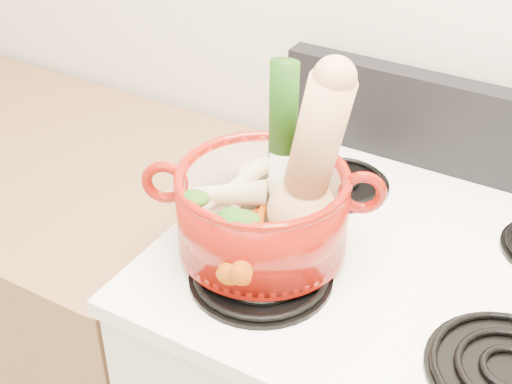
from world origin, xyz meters
The scene contains 20 objects.
cooktop centered at (0.00, 1.40, 0.93)m, with size 0.78×0.67×0.03m, color white.
control_backsplash centered at (0.00, 1.70, 1.04)m, with size 0.76×0.05×0.18m, color black.
counter_left centered at (-1.07, 1.40, 0.45)m, with size 1.36×0.65×0.90m, color brown.
burner_front_left centered at (-0.19, 1.24, 0.96)m, with size 0.22×0.22×0.02m, color black.
burner_front_right centered at (0.19, 1.24, 0.96)m, with size 0.22×0.22×0.02m, color black.
burner_back_left centered at (-0.19, 1.54, 0.96)m, with size 0.17×0.17×0.02m, color black.
dutch_oven centered at (-0.22, 1.30, 1.03)m, with size 0.27×0.27×0.13m, color maroon.
pot_handle_left centered at (-0.36, 1.23, 1.08)m, with size 0.07×0.07×0.02m, color maroon.
pot_handle_right centered at (-0.08, 1.36, 1.08)m, with size 0.07×0.07×0.02m, color maroon.
squash centered at (-0.14, 1.31, 1.14)m, with size 0.12×0.12×0.29m, color tan, non-canonical shape.
leek centered at (-0.21, 1.34, 1.14)m, with size 0.04×0.04×0.29m, color beige.
ginger centered at (-0.19, 1.36, 1.01)m, with size 0.07×0.05×0.04m, color tan.
parsnip_0 centered at (-0.28, 1.34, 1.02)m, with size 0.04×0.04×0.21m, color beige.
parsnip_1 centered at (-0.28, 1.33, 1.03)m, with size 0.05×0.05×0.22m, color beige.
parsnip_2 centered at (-0.28, 1.34, 1.03)m, with size 0.05×0.05×0.21m, color beige.
parsnip_3 centered at (-0.32, 1.29, 1.04)m, with size 0.04×0.04×0.20m, color beige.
parsnip_4 centered at (-0.28, 1.37, 1.04)m, with size 0.05×0.05×0.23m, color beige.
carrot_0 centered at (-0.22, 1.24, 1.02)m, with size 0.04×0.04×0.18m, color #C8520A.
carrot_1 centered at (-0.25, 1.25, 1.02)m, with size 0.03×0.03×0.15m, color #B83509.
carrot_2 centered at (-0.20, 1.24, 1.03)m, with size 0.03×0.03×0.18m, color #BD3C09.
Camera 1 is at (0.23, 0.51, 1.68)m, focal length 50.00 mm.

